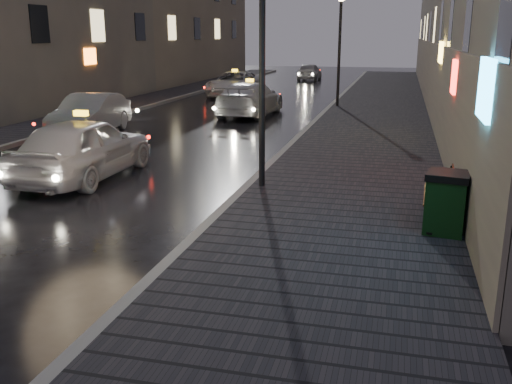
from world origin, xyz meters
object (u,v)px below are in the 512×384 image
Objects in this scene: trash_bin at (447,202)px; taxi_near at (84,148)px; taxi_far at (235,84)px; car_far at (309,72)px; bench at (443,194)px; taxi_mid at (250,99)px; lamp_near at (262,39)px; lamp_far at (340,36)px; car_left_mid at (90,115)px.

trash_bin is 0.23× the size of taxi_near.
taxi_far is 1.31× the size of car_far.
bench is 15.82m from taxi_mid.
taxi_near is (-8.64, 2.53, 0.09)m from trash_bin.
lamp_near reaches higher than taxi_far.
lamp_far reaches higher than taxi_mid.
taxi_mid is (1.10, 12.40, -0.04)m from taxi_near.
car_far is at bearing 113.74° from trash_bin.
car_left_mid is 14.53m from taxi_far.
lamp_far is at bearing -134.57° from taxi_mid.
lamp_far is 1.18× the size of car_left_mid.
car_left_mid is (-11.94, 7.53, 0.15)m from bench.
taxi_near is (-4.69, 0.14, -2.68)m from lamp_near.
taxi_near is at bearing -106.49° from lamp_far.
taxi_mid is at bearing 121.47° from bench.
lamp_near is at bearing 97.03° from car_far.
car_left_mid is at bearing 56.84° from taxi_mid.
taxi_mid is at bearing 91.55° from car_far.
lamp_near is at bearing 159.75° from trash_bin.
car_left_mid reaches higher than taxi_far.
car_left_mid is at bearing -129.08° from lamp_far.
bench is 0.44× the size of car_far.
trash_bin is at bearing 118.25° from taxi_mid.
car_far is (2.46, 12.97, -0.04)m from taxi_far.
car_far is at bearing -90.99° from taxi_near.
lamp_near is 21.86m from taxi_far.
taxi_near is 33.48m from car_far.
bench is at bearing -18.94° from lamp_near.
car_left_mid is 0.86× the size of taxi_mid.
taxi_mid is 8.66m from taxi_far.
taxi_mid is (-3.59, 12.53, -2.73)m from lamp_near.
taxi_far is (-10.60, 23.04, 0.01)m from trash_bin.
lamp_near is 33.99m from car_far.
taxi_near is 0.91× the size of taxi_far.
lamp_near reaches higher than trash_bin.
lamp_near is 5.41m from taxi_near.
lamp_far reaches higher than taxi_near.
lamp_far is 1.02× the size of taxi_far.
lamp_far is at bearing -31.85° from taxi_far.
taxi_near reaches higher than taxi_mid.
car_far is at bearing 106.06° from bench.
taxi_far reaches higher than trash_bin.
trash_bin is at bearing -62.23° from taxi_far.
taxi_far is at bearing 125.71° from trash_bin.
lamp_far is 8.57m from taxi_far.
lamp_far is at bearing 90.00° from lamp_near.
bench is 24.43m from taxi_far.
car_left_mid reaches higher than car_far.
lamp_far is 16.76m from taxi_near.
lamp_near is 10.46m from car_left_mid.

